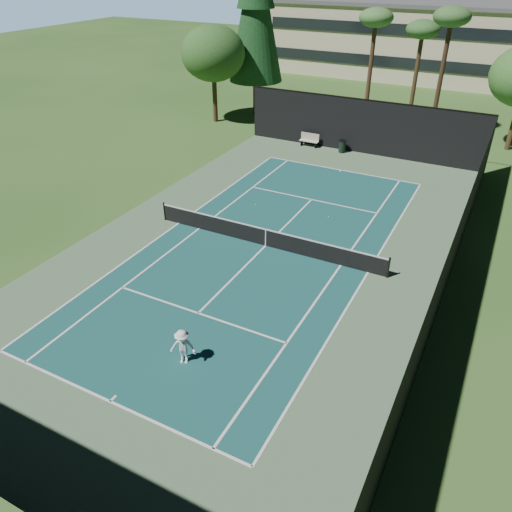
{
  "coord_description": "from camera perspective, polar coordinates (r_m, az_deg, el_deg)",
  "views": [
    {
      "loc": [
        9.91,
        -20.16,
        13.12
      ],
      "look_at": [
        1.0,
        -3.0,
        1.3
      ],
      "focal_mm": 35.0,
      "sensor_mm": 36.0,
      "label": 1
    }
  ],
  "objects": [
    {
      "name": "tennis_net",
      "position": [
        25.74,
        1.1,
        2.22
      ],
      "size": [
        12.9,
        0.1,
        1.1
      ],
      "color": "black",
      "rests_on": "ground"
    },
    {
      "name": "tennis_ball_b",
      "position": [
        30.34,
        -0.05,
        5.9
      ],
      "size": [
        0.07,
        0.07,
        0.07
      ],
      "primitive_type": "sphere",
      "color": "#D8F237",
      "rests_on": "ground"
    },
    {
      "name": "tennis_ball_d",
      "position": [
        29.61,
        -4.16,
        5.13
      ],
      "size": [
        0.06,
        0.06,
        0.06
      ],
      "primitive_type": "sphere",
      "color": "#DCED36",
      "rests_on": "ground"
    },
    {
      "name": "trash_bin",
      "position": [
        39.35,
        9.83,
        12.26
      ],
      "size": [
        0.56,
        0.56,
        0.95
      ],
      "color": "black",
      "rests_on": "ground"
    },
    {
      "name": "decid_tree_c",
      "position": [
        45.62,
        -4.94,
        22.07
      ],
      "size": [
        5.44,
        5.44,
        8.09
      ],
      "color": "#4C3320",
      "rests_on": "ground"
    },
    {
      "name": "fence",
      "position": [
        25.11,
        1.2,
        5.17
      ],
      "size": [
        18.04,
        32.05,
        4.03
      ],
      "color": "black",
      "rests_on": "ground"
    },
    {
      "name": "park_bench",
      "position": [
        40.32,
        6.13,
        13.11
      ],
      "size": [
        1.5,
        0.45,
        1.02
      ],
      "color": "beige",
      "rests_on": "ground"
    },
    {
      "name": "tennis_ball_c",
      "position": [
        29.17,
        8.31,
        4.45
      ],
      "size": [
        0.08,
        0.08,
        0.08
      ],
      "primitive_type": "sphere",
      "color": "gold",
      "rests_on": "ground"
    },
    {
      "name": "player",
      "position": [
        18.75,
        -8.37,
        -10.26
      ],
      "size": [
        1.1,
        0.86,
        1.5
      ],
      "primitive_type": "imported",
      "rotation": [
        0.0,
        0.0,
        0.35
      ],
      "color": "white",
      "rests_on": "ground"
    },
    {
      "name": "palm_a",
      "position": [
        46.0,
        13.51,
        24.54
      ],
      "size": [
        2.8,
        2.8,
        9.32
      ],
      "color": "#4D3221",
      "rests_on": "ground"
    },
    {
      "name": "palm_b",
      "position": [
        47.27,
        18.5,
        23.01
      ],
      "size": [
        2.8,
        2.8,
        8.42
      ],
      "color": "#47331E",
      "rests_on": "ground"
    },
    {
      "name": "ground",
      "position": [
        26.01,
        1.09,
        1.15
      ],
      "size": [
        160.0,
        160.0,
        0.0
      ],
      "primitive_type": "plane",
      "color": "#325A22",
      "rests_on": "ground"
    },
    {
      "name": "court_surface",
      "position": [
        26.01,
        1.09,
        1.17
      ],
      "size": [
        10.97,
        23.77,
        0.01
      ],
      "primitive_type": "cube",
      "color": "#184F4F",
      "rests_on": "ground"
    },
    {
      "name": "pine_tree",
      "position": [
        47.64,
        -0.03,
        27.16
      ],
      "size": [
        4.8,
        4.8,
        15.0
      ],
      "color": "#4C3020",
      "rests_on": "ground"
    },
    {
      "name": "court_lines",
      "position": [
        26.0,
        1.09,
        1.19
      ],
      "size": [
        11.07,
        23.87,
        0.01
      ],
      "color": "white",
      "rests_on": "ground"
    },
    {
      "name": "campus_building",
      "position": [
        67.47,
        20.3,
        22.12
      ],
      "size": [
        40.5,
        12.5,
        8.3
      ],
      "color": "beige",
      "rests_on": "ground"
    },
    {
      "name": "apron_slab",
      "position": [
        26.01,
        1.09,
        1.16
      ],
      "size": [
        18.0,
        32.0,
        0.01
      ],
      "primitive_type": "cube",
      "color": "#547451",
      "rests_on": "ground"
    },
    {
      "name": "palm_c",
      "position": [
        43.79,
        21.4,
        23.63
      ],
      "size": [
        2.8,
        2.8,
        9.77
      ],
      "color": "#402A1B",
      "rests_on": "ground"
    }
  ]
}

